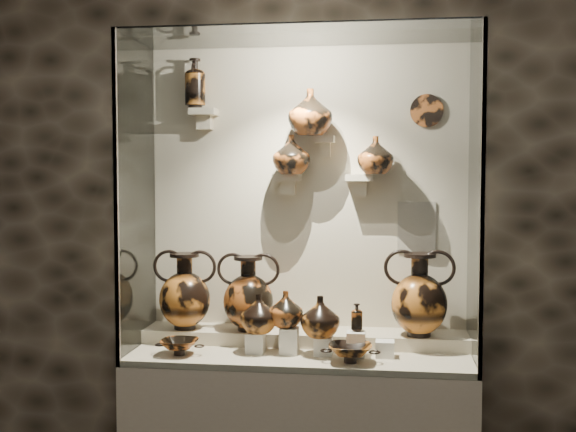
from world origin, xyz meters
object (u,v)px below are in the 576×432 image
at_px(lekythos_small, 357,315).
at_px(lekythos_tall, 195,80).
at_px(amphora_right, 419,294).
at_px(jug_a, 259,313).
at_px(kylix_left, 180,345).
at_px(amphora_left, 185,291).
at_px(amphora_mid, 248,293).
at_px(kylix_right, 350,351).
at_px(ovoid_vase_b, 310,112).
at_px(ovoid_vase_c, 375,155).
at_px(jug_c, 320,316).
at_px(ovoid_vase_a, 291,155).
at_px(jug_b, 286,309).

bearing_deg(lekythos_small, lekythos_tall, 173.63).
xyz_separation_m(amphora_right, lekythos_small, (-0.31, -0.15, -0.09)).
relative_size(amphora_right, jug_a, 2.20).
bearing_deg(kylix_left, amphora_left, 80.78).
xyz_separation_m(amphora_mid, jug_a, (0.09, -0.18, -0.07)).
height_order(kylix_right, ovoid_vase_b, ovoid_vase_b).
bearing_deg(ovoid_vase_c, ovoid_vase_b, 174.35).
height_order(jug_c, ovoid_vase_b, ovoid_vase_b).
relative_size(lekythos_small, ovoid_vase_a, 0.75).
bearing_deg(lekythos_small, ovoid_vase_a, 157.75).
xyz_separation_m(jug_b, kylix_right, (0.33, -0.14, -0.17)).
xyz_separation_m(jug_b, ovoid_vase_c, (0.43, 0.23, 0.76)).
relative_size(jug_b, kylix_right, 0.67).
xyz_separation_m(ovoid_vase_a, ovoid_vase_c, (0.43, 0.00, -0.00)).
xyz_separation_m(jug_c, kylix_left, (-0.69, -0.09, -0.14)).
distance_m(amphora_mid, kylix_left, 0.46).
bearing_deg(ovoid_vase_a, amphora_right, 11.45).
relative_size(jug_a, kylix_left, 0.82).
relative_size(amphora_mid, ovoid_vase_a, 1.93).
height_order(amphora_right, lekythos_small, amphora_right).
distance_m(amphora_left, amphora_mid, 0.34).
bearing_deg(kylix_right, kylix_left, -167.07).
distance_m(lekythos_tall, ovoid_vase_a, 0.66).
relative_size(jug_b, kylix_left, 0.76).
bearing_deg(jug_c, lekythos_small, 11.23).
bearing_deg(amphora_left, ovoid_vase_a, 9.83).
xyz_separation_m(lekythos_tall, ovoid_vase_a, (0.52, -0.04, -0.40)).
height_order(kylix_left, ovoid_vase_a, ovoid_vase_a).
xyz_separation_m(amphora_left, ovoid_vase_a, (0.56, 0.06, 0.72)).
xyz_separation_m(lekythos_small, ovoid_vase_b, (-0.25, 0.21, 1.01)).
distance_m(kylix_left, ovoid_vase_c, 1.37).
height_order(ovoid_vase_a, ovoid_vase_c, ovoid_vase_a).
xyz_separation_m(amphora_mid, kylix_left, (-0.29, -0.28, -0.22)).
distance_m(jug_c, kylix_right, 0.24).
bearing_deg(amphora_mid, amphora_left, 175.81).
xyz_separation_m(amphora_right, jug_c, (-0.49, -0.18, -0.09)).
relative_size(kylix_right, ovoid_vase_b, 1.12).
xyz_separation_m(jug_a, kylix_right, (0.46, -0.13, -0.14)).
bearing_deg(jug_b, lekythos_tall, 137.86).
bearing_deg(jug_b, amphora_right, -2.04).
bearing_deg(ovoid_vase_a, lekythos_tall, -166.52).
bearing_deg(ovoid_vase_c, jug_b, -161.12).
bearing_deg(lekythos_small, ovoid_vase_c, 81.01).
relative_size(amphora_mid, ovoid_vase_c, 2.02).
distance_m(lekythos_small, kylix_left, 0.88).
bearing_deg(kylix_left, jug_c, -11.93).
bearing_deg(lekythos_tall, lekythos_small, -16.13).
relative_size(lekythos_small, lekythos_tall, 0.52).
height_order(amphora_left, kylix_right, amphora_left).
distance_m(kylix_left, kylix_right, 0.84).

